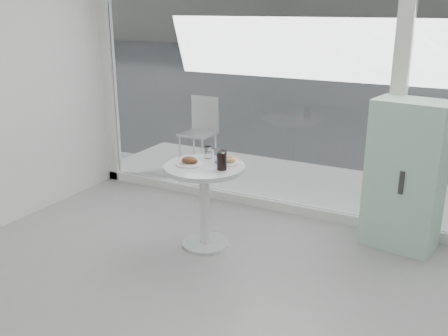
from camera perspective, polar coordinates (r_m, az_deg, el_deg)
The scene contains 12 objects.
storefront at distance 4.96m, azimuth 10.10°, elevation 13.24°, with size 5.00×0.14×3.00m.
main_table at distance 4.45m, azimuth -2.23°, elevation -2.40°, with size 0.72×0.72×0.77m.
patio_deck at distance 6.10m, azimuth 10.91°, elevation -2.22°, with size 5.60×1.60×0.05m, color silver.
street at distance 17.90m, azimuth 22.76°, elevation 9.95°, with size 40.00×24.00×0.00m, color #373737.
mint_cabinet at distance 4.70m, azimuth 20.03°, elevation -0.81°, with size 0.68×0.51×1.35m.
patio_chair at distance 6.58m, azimuth -2.68°, elevation 4.64°, with size 0.41×0.41×0.93m.
car_white at distance 17.26m, azimuth 20.16°, elevation 12.42°, with size 1.71×4.24×1.44m, color silver.
plate_fritter at distance 4.40m, azimuth -3.94°, elevation 0.72°, with size 0.24×0.24×0.07m.
plate_donut at distance 4.44m, azimuth 0.51°, elevation 0.84°, with size 0.22×0.22×0.05m.
water_tumbler_a at distance 4.57m, azimuth -1.84°, elevation 1.72°, with size 0.07×0.07×0.11m.
water_tumbler_b at distance 4.45m, azimuth -0.63°, elevation 1.35°, with size 0.08×0.08×0.13m.
cola_glass at distance 4.24m, azimuth -0.26°, elevation 0.86°, with size 0.09×0.09×0.17m.
Camera 1 is at (1.59, -1.71, 2.11)m, focal length 40.00 mm.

